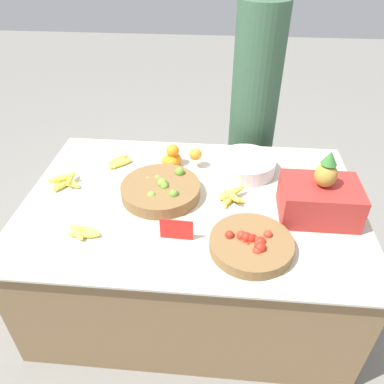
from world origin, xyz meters
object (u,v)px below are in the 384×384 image
(metal_bowl, at_px, (246,165))
(price_sign, at_px, (176,230))
(tomato_basket, at_px, (251,244))
(produce_crate, at_px, (320,198))
(lime_bowl, at_px, (161,189))
(vendor_person, at_px, (253,114))

(metal_bowl, height_order, price_sign, price_sign)
(tomato_basket, distance_m, metal_bowl, 0.62)
(tomato_basket, distance_m, produce_crate, 0.42)
(tomato_basket, bearing_deg, lime_bowl, 141.64)
(metal_bowl, xyz_separation_m, produce_crate, (0.33, -0.36, 0.06))
(tomato_basket, bearing_deg, price_sign, 173.29)
(lime_bowl, xyz_separation_m, price_sign, (0.12, -0.32, 0.02))
(tomato_basket, height_order, vendor_person, vendor_person)
(price_sign, bearing_deg, lime_bowl, 113.09)
(metal_bowl, xyz_separation_m, vendor_person, (0.06, 0.58, 0.05))
(lime_bowl, relative_size, vendor_person, 0.25)
(lime_bowl, distance_m, metal_bowl, 0.52)
(metal_bowl, bearing_deg, price_sign, -119.08)
(tomato_basket, xyz_separation_m, metal_bowl, (-0.01, 0.62, 0.01))
(produce_crate, height_order, vendor_person, vendor_person)
(lime_bowl, relative_size, price_sign, 2.73)
(metal_bowl, bearing_deg, produce_crate, -47.02)
(lime_bowl, xyz_separation_m, produce_crate, (0.78, -0.09, 0.07))
(lime_bowl, distance_m, price_sign, 0.34)
(lime_bowl, height_order, metal_bowl, lime_bowl)
(vendor_person, bearing_deg, price_sign, -108.26)
(metal_bowl, distance_m, price_sign, 0.67)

